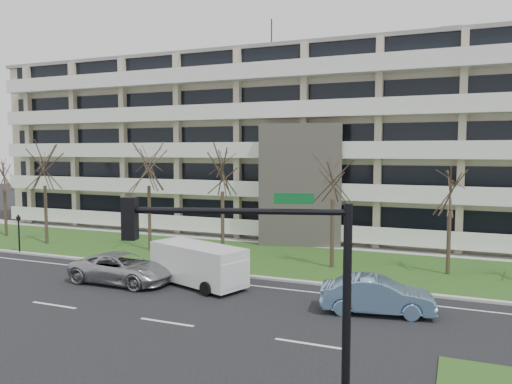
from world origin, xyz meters
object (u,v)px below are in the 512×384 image
at_px(blue_sedan, 377,295).
at_px(white_van, 199,261).
at_px(traffic_signal, 269,289).
at_px(pedestrian_signal, 19,229).
at_px(silver_pickup, 123,268).

xyz_separation_m(blue_sedan, white_van, (-9.30, 1.01, 0.49)).
height_order(blue_sedan, traffic_signal, traffic_signal).
relative_size(blue_sedan, pedestrian_signal, 1.80).
bearing_deg(traffic_signal, silver_pickup, 121.74).
bearing_deg(white_van, blue_sedan, 13.49).
distance_m(traffic_signal, pedestrian_signal, 28.34).
height_order(silver_pickup, blue_sedan, blue_sedan).
distance_m(silver_pickup, white_van, 4.21).
relative_size(silver_pickup, pedestrian_signal, 2.12).
bearing_deg(blue_sedan, pedestrian_signal, 71.69).
relative_size(blue_sedan, traffic_signal, 0.79).
distance_m(blue_sedan, pedestrian_signal, 25.00).
xyz_separation_m(silver_pickup, pedestrian_signal, (-11.39, 3.65, 0.91)).
bearing_deg(silver_pickup, traffic_signal, -130.98).
bearing_deg(white_van, silver_pickup, -145.42).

